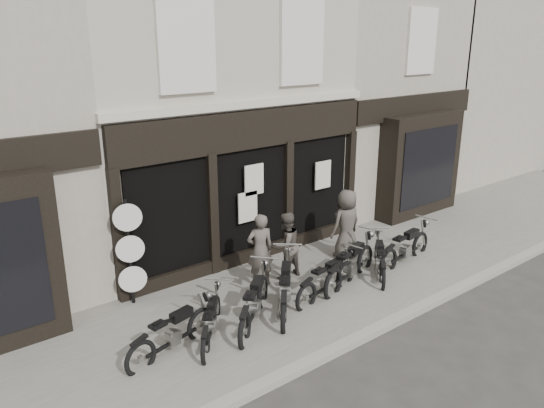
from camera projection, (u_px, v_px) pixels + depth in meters
ground_plane at (333, 307)px, 11.37m from camera, size 90.00×90.00×0.00m
pavement at (305, 290)px, 12.03m from camera, size 30.00×4.20×0.12m
kerb at (378, 329)px, 10.42m from camera, size 30.00×0.25×0.13m
central_building at (185, 92)px, 14.57m from camera, size 7.30×6.22×8.34m
neighbour_right at (347, 82)px, 18.30m from camera, size 5.60×6.73×8.34m
filler_right at (476, 70)px, 23.19m from camera, size 11.00×6.00×8.20m
motorcycle_0 at (173, 336)px, 9.55m from camera, size 2.05×0.78×1.00m
motorcycle_1 at (211, 325)px, 9.98m from camera, size 1.45×1.60×0.93m
motorcycle_2 at (254, 306)px, 10.53m from camera, size 1.89×1.68×1.09m
motorcycle_3 at (285, 292)px, 11.09m from camera, size 1.80×1.93×1.14m
motorcycle_4 at (327, 282)px, 11.61m from camera, size 2.12×0.69×1.02m
motorcycle_5 at (350, 268)px, 12.23m from camera, size 2.29×1.01×1.13m
motorcycle_6 at (380, 262)px, 12.69m from camera, size 1.58×1.60×0.97m
motorcycle_7 at (405, 250)px, 13.29m from camera, size 2.24×0.66×1.07m
man_left at (260, 250)px, 11.93m from camera, size 0.72×0.59×1.69m
man_centre at (286, 246)px, 12.30m from camera, size 0.83×0.67×1.59m
man_right at (346, 224)px, 13.44m from camera, size 0.89×0.59×1.78m
advert_sign_post at (130, 257)px, 10.99m from camera, size 0.57×0.38×2.43m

